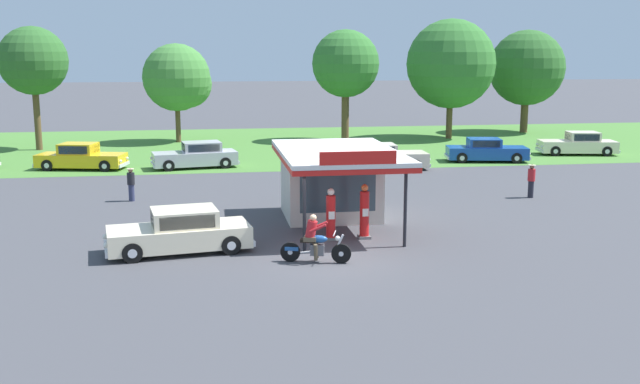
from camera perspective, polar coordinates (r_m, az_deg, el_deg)
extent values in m
plane|color=#424247|center=(23.93, 0.82, -5.26)|extent=(300.00, 300.00, 0.00)
cube|color=#477A33|center=(53.21, -4.62, 3.66)|extent=(120.00, 24.00, 0.01)
cube|color=beige|center=(29.76, 0.81, 0.74)|extent=(3.71, 3.54, 2.83)
cube|color=#384C56|center=(28.05, 1.41, 0.23)|extent=(2.97, 0.05, 1.81)
cube|color=silver|center=(27.83, 1.42, 3.15)|extent=(4.41, 7.52, 0.16)
cube|color=red|center=(27.86, 1.42, 2.78)|extent=(4.41, 7.52, 0.18)
cube|color=red|center=(24.16, 3.00, 2.68)|extent=(2.60, 0.08, 0.44)
cylinder|color=black|center=(25.25, 6.70, -1.17)|extent=(0.12, 0.12, 2.83)
cylinder|color=black|center=(24.55, -1.23, -1.44)|extent=(0.12, 0.12, 2.83)
cube|color=slate|center=(26.34, 0.85, -3.64)|extent=(0.44, 0.44, 0.10)
cylinder|color=red|center=(26.15, 0.85, -1.92)|extent=(0.34, 0.34, 1.52)
cube|color=white|center=(25.96, 0.92, -1.85)|extent=(0.22, 0.02, 0.28)
sphere|color=white|center=(25.97, 0.86, 0.01)|extent=(0.26, 0.26, 0.26)
cube|color=slate|center=(26.57, 3.48, -3.53)|extent=(0.44, 0.44, 0.10)
cylinder|color=red|center=(26.37, 3.50, -1.71)|extent=(0.34, 0.34, 1.63)
cube|color=white|center=(26.18, 3.58, -1.62)|extent=(0.22, 0.02, 0.28)
sphere|color=orange|center=(26.18, 3.52, 0.33)|extent=(0.26, 0.26, 0.26)
cylinder|color=black|center=(23.38, 1.68, -4.84)|extent=(0.64, 0.27, 0.64)
cylinder|color=silver|center=(23.38, 1.68, -4.84)|extent=(0.19, 0.16, 0.16)
cylinder|color=black|center=(23.58, -2.34, -4.71)|extent=(0.64, 0.27, 0.64)
cylinder|color=silver|center=(23.58, -2.34, -4.71)|extent=(0.19, 0.16, 0.16)
ellipsoid|color=#1E4C8C|center=(23.33, -0.10, -3.70)|extent=(0.60, 0.38, 0.24)
cube|color=#59595E|center=(23.43, -0.22, -4.54)|extent=(0.49, 0.35, 0.36)
cube|color=black|center=(23.39, -0.95, -3.81)|extent=(0.53, 0.38, 0.10)
cylinder|color=silver|center=(23.32, 1.44, -4.17)|extent=(0.37, 0.17, 0.71)
cylinder|color=silver|center=(23.23, 1.14, -3.25)|extent=(0.22, 0.68, 0.04)
sphere|color=silver|center=(23.26, 1.39, -3.64)|extent=(0.16, 0.16, 0.16)
cube|color=#1E4C8C|center=(23.54, -2.22, -4.43)|extent=(0.47, 0.29, 0.12)
cylinder|color=silver|center=(23.65, -1.14, -4.75)|extent=(0.70, 0.27, 0.18)
cube|color=brown|center=(23.37, -0.78, -3.67)|extent=(0.48, 0.44, 0.14)
cylinder|color=brown|center=(23.60, -0.24, -4.53)|extent=(0.18, 0.26, 0.56)
cylinder|color=brown|center=(23.29, -0.34, -4.74)|extent=(0.18, 0.26, 0.56)
cylinder|color=#B21E23|center=(23.29, -0.68, -2.93)|extent=(0.48, 0.42, 0.60)
sphere|color=tan|center=(23.19, -0.54, -2.03)|extent=(0.22, 0.22, 0.22)
cylinder|color=#B21E23|center=(23.43, -0.04, -2.63)|extent=(0.54, 0.23, 0.31)
cylinder|color=#B21E23|center=(23.05, -0.16, -2.86)|extent=(0.54, 0.23, 0.31)
cube|color=beige|center=(25.08, -10.97, -3.44)|extent=(4.93, 2.56, 0.71)
cube|color=beige|center=(24.95, -10.57, -1.97)|extent=(2.36, 1.95, 0.59)
cube|color=#283847|center=(24.85, -12.97, -2.11)|extent=(0.26, 1.45, 0.47)
cube|color=#283847|center=(24.17, -10.33, -2.38)|extent=(1.80, 0.30, 0.45)
cube|color=#283847|center=(25.74, -10.80, -1.58)|extent=(1.80, 0.30, 0.45)
cube|color=silver|center=(25.00, -16.39, -4.29)|extent=(0.39, 1.78, 0.18)
cube|color=silver|center=(25.50, -5.62, -3.60)|extent=(0.39, 1.78, 0.18)
sphere|color=white|center=(24.35, -16.42, -4.04)|extent=(0.18, 0.18, 0.18)
sphere|color=white|center=(25.52, -16.48, -3.37)|extent=(0.18, 0.18, 0.18)
cylinder|color=black|center=(24.16, -14.49, -4.64)|extent=(0.68, 0.30, 0.66)
cylinder|color=silver|center=(24.16, -14.49, -4.64)|extent=(0.33, 0.26, 0.30)
cylinder|color=black|center=(25.86, -14.71, -3.64)|extent=(0.68, 0.30, 0.66)
cylinder|color=silver|center=(25.86, -14.71, -3.64)|extent=(0.33, 0.26, 0.30)
cylinder|color=black|center=(24.51, -6.99, -4.15)|extent=(0.68, 0.30, 0.66)
cylinder|color=silver|center=(24.51, -6.99, -4.15)|extent=(0.33, 0.26, 0.30)
cylinder|color=black|center=(26.19, -7.70, -3.19)|extent=(0.68, 0.30, 0.66)
cylinder|color=silver|center=(26.19, -7.70, -3.19)|extent=(0.33, 0.26, 0.30)
cube|color=#B7B7BC|center=(43.22, -9.77, 2.62)|extent=(5.03, 2.61, 0.77)
cube|color=#B7B7BC|center=(43.20, -9.25, 3.53)|extent=(2.37, 1.94, 0.57)
cube|color=#283847|center=(43.04, -10.63, 3.46)|extent=(0.28, 1.41, 0.46)
cube|color=#283847|center=(42.43, -9.07, 3.40)|extent=(1.79, 0.34, 0.43)
cube|color=#283847|center=(43.97, -9.42, 3.65)|extent=(1.79, 0.34, 0.43)
cube|color=silver|center=(42.96, -12.96, 2.09)|extent=(0.41, 1.73, 0.18)
cube|color=silver|center=(43.69, -6.61, 2.44)|extent=(0.41, 1.73, 0.18)
sphere|color=white|center=(42.35, -12.91, 2.39)|extent=(0.18, 0.18, 0.18)
sphere|color=white|center=(43.49, -13.07, 2.60)|extent=(0.18, 0.18, 0.18)
cylinder|color=black|center=(42.21, -11.77, 2.03)|extent=(0.68, 0.31, 0.66)
cylinder|color=silver|center=(42.21, -11.77, 2.03)|extent=(0.33, 0.27, 0.30)
cylinder|color=black|center=(43.88, -12.04, 2.35)|extent=(0.68, 0.31, 0.66)
cylinder|color=silver|center=(43.88, -12.04, 2.35)|extent=(0.33, 0.27, 0.30)
cylinder|color=black|center=(42.70, -7.42, 2.27)|extent=(0.68, 0.31, 0.66)
cylinder|color=silver|center=(42.70, -7.42, 2.27)|extent=(0.33, 0.27, 0.30)
cylinder|color=black|center=(44.36, -7.85, 2.58)|extent=(0.68, 0.31, 0.66)
cylinder|color=silver|center=(44.36, -7.85, 2.58)|extent=(0.33, 0.27, 0.30)
cube|color=#19479E|center=(46.30, 12.92, 3.02)|extent=(5.12, 2.70, 0.73)
cube|color=#19479E|center=(46.19, 12.72, 3.79)|extent=(2.22, 1.94, 0.53)
cube|color=#283847|center=(46.37, 13.89, 3.77)|extent=(0.31, 1.41, 0.42)
cube|color=#283847|center=(46.95, 12.55, 3.91)|extent=(1.64, 0.34, 0.40)
cube|color=#283847|center=(45.42, 12.90, 3.67)|extent=(1.64, 0.34, 0.40)
cube|color=silver|center=(46.86, 15.86, 2.67)|extent=(0.44, 1.73, 0.18)
cube|color=silver|center=(45.93, 9.89, 2.76)|extent=(0.44, 1.73, 0.18)
sphere|color=white|center=(47.39, 15.73, 3.11)|extent=(0.18, 0.18, 0.18)
sphere|color=white|center=(46.27, 16.07, 2.91)|extent=(0.18, 0.18, 0.18)
cylinder|color=black|center=(47.50, 14.68, 2.87)|extent=(0.69, 0.32, 0.66)
cylinder|color=silver|center=(47.50, 14.68, 2.87)|extent=(0.33, 0.27, 0.30)
cylinder|color=black|center=(45.85, 15.14, 2.57)|extent=(0.69, 0.32, 0.66)
cylinder|color=silver|center=(45.85, 15.14, 2.57)|extent=(0.33, 0.27, 0.30)
cylinder|color=black|center=(46.88, 10.73, 2.93)|extent=(0.69, 0.32, 0.66)
cylinder|color=silver|center=(46.88, 10.73, 2.93)|extent=(0.33, 0.27, 0.30)
cylinder|color=black|center=(45.21, 11.05, 2.63)|extent=(0.69, 0.32, 0.66)
cylinder|color=silver|center=(45.21, 11.05, 2.63)|extent=(0.33, 0.27, 0.30)
cube|color=beige|center=(42.22, 4.95, 2.56)|extent=(5.12, 2.11, 0.80)
cube|color=beige|center=(42.04, 4.36, 3.43)|extent=(2.30, 1.77, 0.50)
cube|color=#283847|center=(42.26, 5.83, 3.44)|extent=(0.10, 1.50, 0.40)
cube|color=#283847|center=(42.85, 4.15, 3.57)|extent=(1.90, 0.10, 0.38)
cube|color=#283847|center=(41.23, 4.58, 3.28)|extent=(1.90, 0.10, 0.38)
cube|color=silver|center=(42.84, 8.29, 2.23)|extent=(0.19, 1.83, 0.18)
cube|color=silver|center=(41.82, 1.51, 2.13)|extent=(0.19, 1.83, 0.18)
sphere|color=white|center=(43.39, 8.11, 2.77)|extent=(0.18, 0.18, 0.18)
sphere|color=white|center=(42.21, 8.53, 2.54)|extent=(0.18, 0.18, 0.18)
cylinder|color=black|center=(43.49, 6.92, 2.44)|extent=(0.67, 0.22, 0.66)
cylinder|color=silver|center=(43.49, 6.92, 2.44)|extent=(0.31, 0.23, 0.30)
cylinder|color=black|center=(41.77, 7.50, 2.08)|extent=(0.67, 0.22, 0.66)
cylinder|color=silver|center=(41.77, 7.50, 2.08)|extent=(0.31, 0.23, 0.30)
cylinder|color=black|center=(42.82, 2.45, 2.37)|extent=(0.67, 0.22, 0.66)
cylinder|color=silver|center=(42.82, 2.45, 2.37)|extent=(0.31, 0.23, 0.30)
cylinder|color=black|center=(41.07, 2.84, 2.01)|extent=(0.67, 0.22, 0.66)
cylinder|color=silver|center=(41.07, 2.84, 2.01)|extent=(0.31, 0.23, 0.30)
cube|color=beige|center=(51.11, 19.49, 3.40)|extent=(5.14, 2.68, 0.75)
cube|color=beige|center=(51.14, 19.89, 4.13)|extent=(2.19, 1.93, 0.58)
cube|color=#283847|center=(50.86, 18.88, 4.16)|extent=(0.30, 1.41, 0.47)
cube|color=#283847|center=(50.40, 20.17, 4.02)|extent=(1.62, 0.33, 0.44)
cube|color=#283847|center=(51.89, 19.63, 4.23)|extent=(1.62, 0.33, 0.44)
cube|color=silver|center=(50.44, 16.79, 3.18)|extent=(0.43, 1.72, 0.18)
cube|color=silver|center=(51.95, 22.07, 3.05)|extent=(0.43, 1.72, 0.18)
sphere|color=white|center=(49.85, 16.97, 3.42)|extent=(0.18, 0.18, 0.18)
sphere|color=white|center=(50.96, 16.63, 3.59)|extent=(0.18, 0.18, 0.18)
cylinder|color=black|center=(49.85, 17.94, 3.06)|extent=(0.69, 0.32, 0.66)
cylinder|color=silver|center=(49.85, 17.94, 3.06)|extent=(0.33, 0.27, 0.30)
cylinder|color=black|center=(51.47, 17.42, 3.32)|extent=(0.69, 0.32, 0.66)
cylinder|color=silver|center=(51.47, 17.42, 3.32)|extent=(0.33, 0.27, 0.30)
cylinder|color=black|center=(50.88, 21.54, 2.98)|extent=(0.69, 0.32, 0.66)
cylinder|color=silver|center=(50.88, 21.54, 2.98)|extent=(0.33, 0.27, 0.30)
cylinder|color=black|center=(52.47, 20.92, 3.24)|extent=(0.69, 0.32, 0.66)
cylinder|color=silver|center=(52.47, 20.92, 3.24)|extent=(0.33, 0.27, 0.30)
cube|color=gold|center=(44.32, -18.17, 2.40)|extent=(5.20, 2.84, 0.72)
cube|color=gold|center=(44.29, -18.41, 3.25)|extent=(2.26, 1.98, 0.61)
cube|color=#283847|center=(43.94, -17.24, 3.26)|extent=(0.35, 1.39, 0.49)
cube|color=#283847|center=(45.01, -18.04, 3.39)|extent=(1.64, 0.39, 0.46)
cube|color=#283847|center=(43.57, -18.79, 3.11)|extent=(1.64, 0.39, 0.46)
cube|color=silver|center=(43.49, -15.10, 2.10)|extent=(0.49, 1.70, 0.18)
cube|color=silver|center=(45.34, -21.08, 2.09)|extent=(0.49, 1.70, 0.18)
sphere|color=white|center=(43.99, -14.86, 2.57)|extent=(0.18, 0.18, 0.18)
sphere|color=white|center=(42.90, -15.35, 2.34)|extent=(0.18, 0.18, 0.18)
cylinder|color=black|center=(44.54, -15.75, 2.31)|extent=(0.69, 0.34, 0.66)
cylinder|color=silver|center=(44.54, -15.75, 2.31)|extent=(0.34, 0.28, 0.30)
cylinder|color=black|center=(42.97, -16.49, 1.97)|extent=(0.69, 0.34, 0.66)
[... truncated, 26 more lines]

